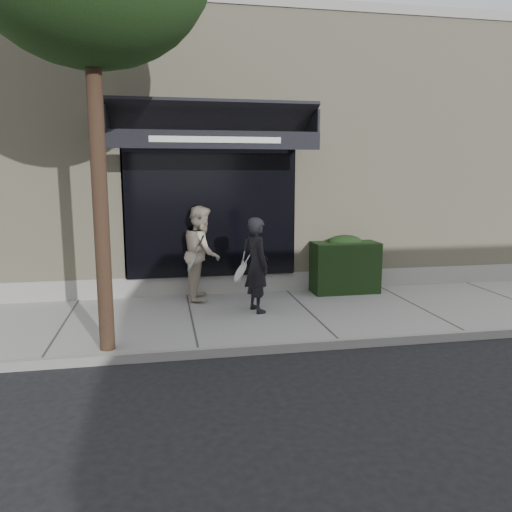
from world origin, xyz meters
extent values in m
plane|color=black|center=(0.00, 0.00, 0.00)|extent=(80.00, 80.00, 0.00)
cube|color=gray|center=(0.00, 0.00, 0.06)|extent=(20.00, 3.00, 0.12)
cube|color=gray|center=(0.00, -1.55, 0.07)|extent=(20.00, 0.10, 0.14)
cube|color=#BCB28F|center=(0.00, 5.00, 2.75)|extent=(14.00, 7.00, 5.50)
cube|color=gray|center=(0.00, 1.70, 0.25)|extent=(14.02, 0.42, 0.50)
cube|color=gray|center=(0.00, 1.65, 5.55)|extent=(14.30, 0.35, 0.18)
cube|color=black|center=(-1.50, 1.55, 1.80)|extent=(3.20, 0.30, 2.60)
cube|color=gray|center=(-3.10, 1.70, 1.80)|extent=(0.08, 0.40, 2.60)
cube|color=gray|center=(0.10, 1.70, 1.80)|extent=(0.08, 0.40, 2.60)
cube|color=gray|center=(-1.50, 1.70, 3.14)|extent=(3.36, 0.40, 0.12)
cube|color=black|center=(-1.50, 1.00, 3.40)|extent=(3.60, 1.03, 0.55)
cube|color=black|center=(-1.50, 0.50, 3.01)|extent=(3.60, 0.05, 0.30)
cube|color=white|center=(-1.50, 0.47, 3.01)|extent=(2.20, 0.01, 0.10)
cube|color=black|center=(-3.28, 1.00, 3.32)|extent=(0.04, 1.00, 0.45)
cube|color=black|center=(0.28, 1.00, 3.32)|extent=(0.04, 1.00, 0.45)
cube|color=black|center=(1.10, 1.25, 0.62)|extent=(1.30, 0.70, 1.00)
ellipsoid|color=black|center=(1.10, 1.25, 1.12)|extent=(0.71, 0.38, 0.27)
cylinder|color=black|center=(-3.20, -1.30, 2.40)|extent=(0.20, 0.20, 4.80)
imported|color=black|center=(-0.87, 0.16, 0.93)|extent=(0.52, 0.67, 1.62)
torus|color=silver|center=(-1.18, -0.09, 0.89)|extent=(0.11, 0.31, 0.30)
cylinder|color=silver|center=(-1.18, -0.09, 0.89)|extent=(0.08, 0.27, 0.27)
cylinder|color=silver|center=(-1.18, -0.09, 0.89)|extent=(0.18, 0.04, 0.05)
cylinder|color=black|center=(-1.18, -0.09, 0.89)|extent=(0.20, 0.05, 0.07)
torus|color=silver|center=(-1.22, -0.22, 0.89)|extent=(0.22, 0.33, 0.27)
cylinder|color=silver|center=(-1.22, -0.22, 0.89)|extent=(0.18, 0.29, 0.23)
cylinder|color=silver|center=(-1.22, -0.22, 0.89)|extent=(0.17, 0.04, 0.11)
cylinder|color=black|center=(-1.22, -0.22, 0.89)|extent=(0.19, 0.06, 0.13)
imported|color=#BFAF99|center=(-1.72, 1.20, 1.00)|extent=(0.75, 0.91, 1.75)
torus|color=silver|center=(-1.92, 0.89, 0.89)|extent=(0.15, 0.31, 0.29)
cylinder|color=silver|center=(-1.92, 0.89, 0.89)|extent=(0.12, 0.27, 0.25)
cylinder|color=silver|center=(-1.92, 0.89, 0.89)|extent=(0.17, 0.02, 0.09)
cylinder|color=black|center=(-1.92, 0.89, 0.89)|extent=(0.20, 0.04, 0.11)
camera|label=1|loc=(-2.43, -7.98, 2.47)|focal=35.00mm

